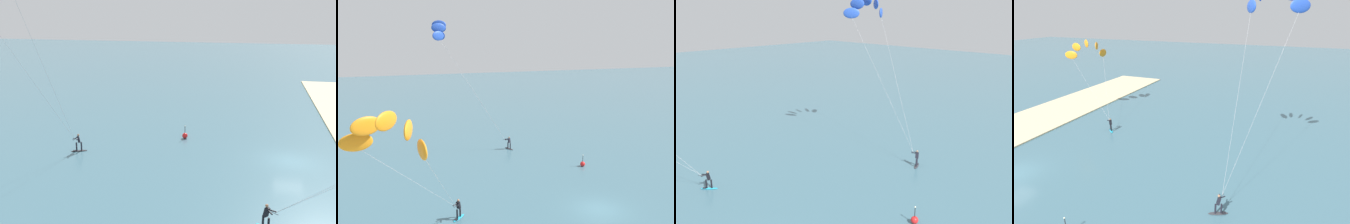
{
  "view_description": "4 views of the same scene",
  "coord_description": "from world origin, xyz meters",
  "views": [
    {
      "loc": [
        -33.89,
        3.38,
        12.96
      ],
      "look_at": [
        -5.73,
        9.66,
        5.35
      ],
      "focal_mm": 42.36,
      "sensor_mm": 36.0,
      "label": 1
    },
    {
      "loc": [
        -17.01,
        -25.69,
        14.72
      ],
      "look_at": [
        -4.31,
        12.56,
        6.43
      ],
      "focal_mm": 39.83,
      "sensor_mm": 36.0,
      "label": 2
    },
    {
      "loc": [
        17.87,
        -11.34,
        15.18
      ],
      "look_at": [
        -6.5,
        13.62,
        5.74
      ],
      "focal_mm": 41.07,
      "sensor_mm": 36.0,
      "label": 3
    },
    {
      "loc": [
        15.41,
        23.16,
        14.21
      ],
      "look_at": [
        -8.83,
        13.22,
        4.98
      ],
      "focal_mm": 30.31,
      "sensor_mm": 36.0,
      "label": 4
    }
  ],
  "objects": [
    {
      "name": "ground_plane",
      "position": [
        0.0,
        0.0,
        0.0
      ],
      "size": [
        240.0,
        240.0,
        0.0
      ],
      "primitive_type": "plane",
      "color": "#426B7A"
    },
    {
      "name": "marker_buoy",
      "position": [
        4.13,
        10.09,
        0.3
      ],
      "size": [
        0.56,
        0.56,
        1.38
      ],
      "color": "red",
      "rests_on": "ground"
    }
  ]
}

